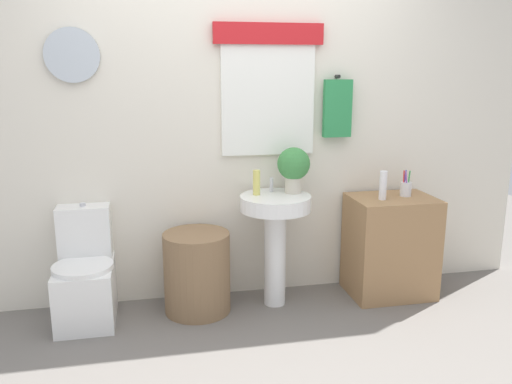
# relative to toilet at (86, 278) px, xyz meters

# --- Properties ---
(ground_plane) EXTENTS (8.00, 8.00, 0.00)m
(ground_plane) POSITION_rel_toilet_xyz_m (1.04, -0.89, -0.28)
(ground_plane) COLOR slate
(back_wall) EXTENTS (4.40, 0.18, 2.60)m
(back_wall) POSITION_rel_toilet_xyz_m (1.04, 0.26, 1.02)
(back_wall) COLOR silver
(back_wall) RESTS_ON ground_plane
(toilet) EXTENTS (0.38, 0.51, 0.75)m
(toilet) POSITION_rel_toilet_xyz_m (0.00, 0.00, 0.00)
(toilet) COLOR white
(toilet) RESTS_ON ground_plane
(laundry_hamper) EXTENTS (0.45, 0.45, 0.55)m
(laundry_hamper) POSITION_rel_toilet_xyz_m (0.72, -0.04, -0.01)
(laundry_hamper) COLOR #846647
(laundry_hamper) RESTS_ON ground_plane
(pedestal_sink) EXTENTS (0.48, 0.48, 0.78)m
(pedestal_sink) POSITION_rel_toilet_xyz_m (1.26, -0.04, 0.29)
(pedestal_sink) COLOR white
(pedestal_sink) RESTS_ON ground_plane
(faucet) EXTENTS (0.03, 0.03, 0.10)m
(faucet) POSITION_rel_toilet_xyz_m (1.26, 0.08, 0.55)
(faucet) COLOR silver
(faucet) RESTS_ON pedestal_sink
(wooden_cabinet) EXTENTS (0.59, 0.44, 0.73)m
(wooden_cabinet) POSITION_rel_toilet_xyz_m (2.12, -0.04, 0.08)
(wooden_cabinet) COLOR #9E754C
(wooden_cabinet) RESTS_ON ground_plane
(soap_bottle) EXTENTS (0.05, 0.05, 0.17)m
(soap_bottle) POSITION_rel_toilet_xyz_m (1.14, 0.01, 0.58)
(soap_bottle) COLOR #DBD166
(soap_bottle) RESTS_ON pedestal_sink
(potted_plant) EXTENTS (0.22, 0.22, 0.31)m
(potted_plant) POSITION_rel_toilet_xyz_m (1.40, 0.02, 0.68)
(potted_plant) COLOR beige
(potted_plant) RESTS_ON pedestal_sink
(lotion_bottle) EXTENTS (0.05, 0.05, 0.20)m
(lotion_bottle) POSITION_rel_toilet_xyz_m (2.02, -0.08, 0.54)
(lotion_bottle) COLOR white
(lotion_bottle) RESTS_ON wooden_cabinet
(toothbrush_cup) EXTENTS (0.08, 0.08, 0.19)m
(toothbrush_cup) POSITION_rel_toilet_xyz_m (2.22, -0.02, 0.50)
(toothbrush_cup) COLOR silver
(toothbrush_cup) RESTS_ON wooden_cabinet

